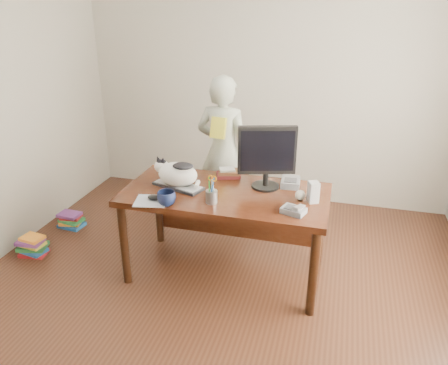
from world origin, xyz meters
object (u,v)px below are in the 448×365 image
monitor (267,154)px  calculator (291,182)px  phone (294,210)px  book_pile_a (33,246)px  cat (176,173)px  desk (228,204)px  book_stack (228,173)px  coffee_mug (167,198)px  keyboard (178,186)px  book_pile_b (71,220)px  person (223,152)px  pen_cup (212,195)px  baseball (300,195)px  mouse (155,197)px  speaker (313,192)px

monitor → calculator: bearing=13.6°
phone → book_pile_a: bearing=-162.4°
cat → monitor: monitor is taller
phone → book_pile_a: phone is taller
desk → book_stack: (-0.06, 0.23, 0.18)m
desk → coffee_mug: size_ratio=11.75×
calculator → keyboard: bearing=-165.7°
book_pile_b → person: bearing=20.1°
pen_cup → person: person is taller
pen_cup → book_stack: (-0.01, 0.52, -0.03)m
baseball → coffee_mug: bearing=-159.5°
desk → baseball: (0.58, -0.07, 0.19)m
keyboard → monitor: size_ratio=0.88×
desk → monitor: bearing=14.9°
pen_cup → book_pile_b: pen_cup is taller
monitor → phone: monitor is taller
keyboard → book_pile_a: size_ratio=1.67×
cat → baseball: size_ratio=5.38×
mouse → book_pile_b: mouse is taller
coffee_mug → person: bearing=85.7°
desk → phone: size_ratio=8.39×
book_stack → book_pile_b: (-1.66, 0.04, -0.71)m
pen_cup → coffee_mug: pen_cup is taller
baseball → book_pile_a: baseball is taller
speaker → calculator: (-0.20, 0.26, -0.05)m
mouse → book_pile_a: size_ratio=0.44×
desk → book_stack: size_ratio=6.85×
keyboard → book_stack: book_stack is taller
baseball → speaker: bearing=-7.4°
monitor → coffee_mug: bearing=-158.7°
keyboard → monitor: bearing=32.7°
person → book_pile_a: 1.96m
pen_cup → speaker: size_ratio=1.39×
keyboard → coffee_mug: size_ratio=3.31×
book_stack → calculator: book_stack is taller
speaker → calculator: bearing=102.8°
pen_cup → baseball: 0.67m
baseball → book_pile_a: (-2.33, -0.21, -0.70)m
cat → person: size_ratio=0.27×
mouse → coffee_mug: coffee_mug is taller
monitor → book_pile_b: monitor is taller
desk → pen_cup: 0.36m
pen_cup → keyboard: bearing=149.5°
keyboard → monitor: (0.68, 0.17, 0.28)m
coffee_mug → book_stack: 0.71m
pen_cup → coffee_mug: 0.33m
keyboard → pen_cup: (0.34, -0.20, 0.05)m
cat → mouse: 0.31m
desk → cat: (-0.40, -0.09, 0.27)m
monitor → mouse: size_ratio=4.26×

